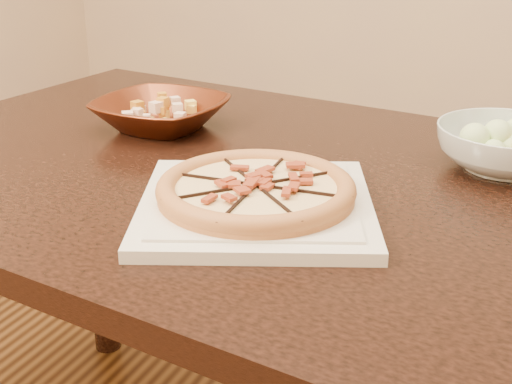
# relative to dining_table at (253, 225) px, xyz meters

# --- Properties ---
(dining_table) EXTENTS (1.49, 1.06, 0.75)m
(dining_table) POSITION_rel_dining_table_xyz_m (0.00, 0.00, 0.00)
(dining_table) COLOR black
(dining_table) RESTS_ON floor
(plate) EXTENTS (0.42, 0.42, 0.02)m
(plate) POSITION_rel_dining_table_xyz_m (0.08, -0.16, 0.11)
(plate) COLOR beige
(plate) RESTS_ON dining_table
(pizza) EXTENTS (0.28, 0.28, 0.03)m
(pizza) POSITION_rel_dining_table_xyz_m (0.08, -0.16, 0.14)
(pizza) COLOR #B37839
(pizza) RESTS_ON plate
(bronze_bowl) EXTENTS (0.25, 0.25, 0.06)m
(bronze_bowl) POSITION_rel_dining_table_xyz_m (-0.25, 0.13, 0.13)
(bronze_bowl) COLOR maroon
(bronze_bowl) RESTS_ON dining_table
(mixed_dish) EXTENTS (0.11, 0.12, 0.03)m
(mixed_dish) POSITION_rel_dining_table_xyz_m (-0.25, 0.13, 0.17)
(mixed_dish) COLOR beige
(mixed_dish) RESTS_ON bronze_bowl
(salad_bowl) EXTENTS (0.26, 0.26, 0.07)m
(salad_bowl) POSITION_rel_dining_table_xyz_m (0.37, 0.17, 0.14)
(salad_bowl) COLOR silver
(salad_bowl) RESTS_ON dining_table
(salad) EXTENTS (0.11, 0.11, 0.04)m
(salad) POSITION_rel_dining_table_xyz_m (0.37, 0.17, 0.19)
(salad) COLOR #DAEEA2
(salad) RESTS_ON salad_bowl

